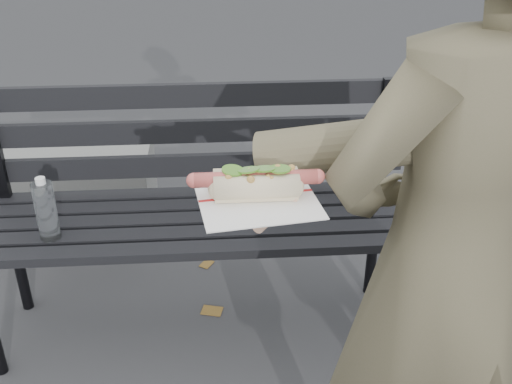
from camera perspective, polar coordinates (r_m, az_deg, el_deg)
park_bench at (r=2.04m, az=-6.23°, el=-0.34°), size 1.50×0.44×0.88m
concrete_block at (r=2.94m, az=-21.52°, el=0.02°), size 1.20×0.40×0.40m
person at (r=1.26m, az=17.54°, el=-6.81°), size 0.68×0.57×1.60m
held_hotdog at (r=1.05m, az=10.12°, el=3.60°), size 0.62×0.31×0.20m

